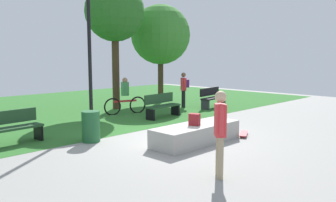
{
  "coord_description": "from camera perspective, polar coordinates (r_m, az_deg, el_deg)",
  "views": [
    {
      "loc": [
        -7.05,
        -7.03,
        2.38
      ],
      "look_at": [
        0.21,
        0.14,
        1.06
      ],
      "focal_mm": 37.73,
      "sensor_mm": 36.0,
      "label": 1
    }
  ],
  "objects": [
    {
      "name": "ground_plane",
      "position": [
        10.24,
        -0.28,
        -6.07
      ],
      "size": [
        28.0,
        28.0,
        0.0
      ],
      "primitive_type": "plane",
      "color": "gray"
    },
    {
      "name": "grass_lawn",
      "position": [
        16.47,
        -19.53,
        -1.35
      ],
      "size": [
        26.6,
        12.67,
        0.01
      ],
      "primitive_type": "cube",
      "color": "#2D6B28",
      "rests_on": "ground_plane"
    },
    {
      "name": "concrete_ledge",
      "position": [
        9.71,
        4.6,
        -5.3
      ],
      "size": [
        2.76,
        0.94,
        0.51
      ],
      "primitive_type": "cube",
      "color": "#A8A59E",
      "rests_on": "ground_plane"
    },
    {
      "name": "backpack_on_ledge",
      "position": [
        9.54,
        4.3,
        -3.0
      ],
      "size": [
        0.29,
        0.33,
        0.32
      ],
      "primitive_type": "cube",
      "rotation": [
        0.0,
        0.0,
        5.09
      ],
      "color": "maroon",
      "rests_on": "concrete_ledge"
    },
    {
      "name": "skater_performing_trick",
      "position": [
        6.9,
        8.42,
        -4.24
      ],
      "size": [
        0.37,
        0.37,
        1.71
      ],
      "color": "tan",
      "rests_on": "ground_plane"
    },
    {
      "name": "skateboard_by_ledge",
      "position": [
        10.81,
        12.12,
        -5.17
      ],
      "size": [
        0.8,
        0.56,
        0.08
      ],
      "color": "#A5262D",
      "rests_on": "ground_plane"
    },
    {
      "name": "park_bench_near_path",
      "position": [
        10.37,
        -24.01,
        -3.84
      ],
      "size": [
        1.63,
        0.58,
        0.91
      ],
      "color": "#1E4223",
      "rests_on": "ground_plane"
    },
    {
      "name": "park_bench_by_oak",
      "position": [
        13.59,
        -0.99,
        -0.67
      ],
      "size": [
        1.63,
        0.59,
        0.91
      ],
      "color": "#1E4223",
      "rests_on": "ground_plane"
    },
    {
      "name": "park_bench_far_right",
      "position": [
        16.3,
        7.17,
        0.62
      ],
      "size": [
        1.65,
        0.67,
        0.91
      ],
      "color": "black",
      "rests_on": "ground_plane"
    },
    {
      "name": "tree_young_birch",
      "position": [
        15.95,
        -8.61,
        13.92
      ],
      "size": [
        2.59,
        2.59,
        5.57
      ],
      "color": "#42301E",
      "rests_on": "grass_lawn"
    },
    {
      "name": "tree_slender_maple",
      "position": [
        18.15,
        -1.22,
        10.63
      ],
      "size": [
        3.01,
        3.01,
        4.93
      ],
      "color": "#42301E",
      "rests_on": "grass_lawn"
    },
    {
      "name": "lamp_post",
      "position": [
        11.95,
        -12.61,
        9.93
      ],
      "size": [
        0.28,
        0.28,
        4.95
      ],
      "color": "black",
      "rests_on": "ground_plane"
    },
    {
      "name": "trash_bin",
      "position": [
        10.01,
        -12.36,
        -4.05
      ],
      "size": [
        0.5,
        0.5,
        0.86
      ],
      "primitive_type": "cylinder",
      "color": "#1E592D",
      "rests_on": "ground_plane"
    },
    {
      "name": "pedestrian_with_backpack",
      "position": [
        16.25,
        2.6,
        2.33
      ],
      "size": [
        0.44,
        0.43,
        1.6
      ],
      "color": "black",
      "rests_on": "ground_plane"
    },
    {
      "name": "cyclist_on_bicycle",
      "position": [
        14.51,
        -6.94,
        0.4
      ],
      "size": [
        1.76,
        0.58,
        1.52
      ],
      "color": "black",
      "rests_on": "ground_plane"
    }
  ]
}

